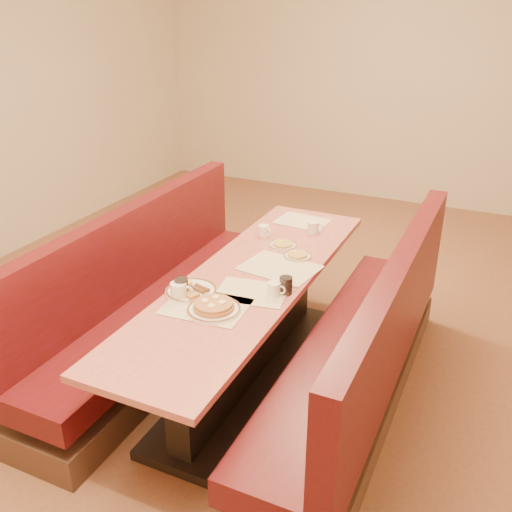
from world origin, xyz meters
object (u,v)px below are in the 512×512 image
at_px(diner_table, 250,330).
at_px(coffee_mug_b, 179,291).
at_px(booth_right, 362,360).
at_px(coffee_mug_a, 275,289).
at_px(coffee_mug_d, 264,231).
at_px(pancake_plate, 214,308).
at_px(coffee_mug_c, 314,227).
at_px(soda_tumbler_near, 182,288).
at_px(booth_left, 154,307).
at_px(eggs_plate, 190,290).
at_px(soda_tumbler_mid, 286,285).

relative_size(diner_table, coffee_mug_b, 19.52).
bearing_deg(booth_right, coffee_mug_a, -163.35).
bearing_deg(coffee_mug_d, pancake_plate, -65.41).
bearing_deg(coffee_mug_c, coffee_mug_a, -98.47).
bearing_deg(diner_table, booth_right, 0.00).
relative_size(coffee_mug_d, soda_tumbler_near, 0.97).
xyz_separation_m(booth_left, soda_tumbler_near, (0.49, -0.38, 0.44)).
bearing_deg(pancake_plate, coffee_mug_a, 53.67).
distance_m(booth_right, eggs_plate, 1.09).
height_order(booth_right, coffee_mug_b, booth_right).
distance_m(eggs_plate, coffee_mug_d, 0.95).
relative_size(eggs_plate, coffee_mug_c, 2.53).
bearing_deg(soda_tumbler_near, pancake_plate, -16.60).
bearing_deg(pancake_plate, booth_right, 32.12).
height_order(eggs_plate, soda_tumbler_near, soda_tumbler_near).
bearing_deg(soda_tumbler_near, soda_tumbler_mid, 28.31).
distance_m(diner_table, soda_tumbler_near, 0.62).
bearing_deg(booth_right, soda_tumbler_near, -158.53).
distance_m(booth_right, soda_tumbler_near, 1.14).
relative_size(diner_table, booth_right, 1.00).
distance_m(diner_table, booth_right, 0.73).
bearing_deg(soda_tumbler_mid, coffee_mug_b, -148.93).
xyz_separation_m(coffee_mug_b, coffee_mug_c, (0.36, 1.23, -0.01)).
relative_size(booth_right, coffee_mug_a, 23.55).
bearing_deg(coffee_mug_b, soda_tumbler_near, 75.92).
bearing_deg(soda_tumbler_mid, coffee_mug_a, -135.84).
bearing_deg(coffee_mug_a, soda_tumbler_near, -163.41).
xyz_separation_m(booth_left, eggs_plate, (0.51, -0.33, 0.41)).
relative_size(booth_right, soda_tumbler_near, 22.68).
relative_size(eggs_plate, soda_tumbler_mid, 2.87).
height_order(booth_left, coffee_mug_a, booth_left).
height_order(diner_table, pancake_plate, pancake_plate).
relative_size(diner_table, eggs_plate, 8.41).
height_order(pancake_plate, coffee_mug_b, coffee_mug_b).
xyz_separation_m(coffee_mug_d, soda_tumbler_near, (-0.06, -1.00, 0.01)).
distance_m(coffee_mug_d, soda_tumbler_mid, 0.86).
bearing_deg(eggs_plate, coffee_mug_c, 73.60).
bearing_deg(booth_right, coffee_mug_c, 126.86).
bearing_deg(pancake_plate, coffee_mug_b, 170.03).
distance_m(coffee_mug_a, coffee_mug_b, 0.54).
bearing_deg(booth_right, eggs_plate, -161.03).
relative_size(pancake_plate, coffee_mug_b, 2.32).
xyz_separation_m(diner_table, coffee_mug_a, (0.23, -0.15, 0.42)).
height_order(booth_left, coffee_mug_c, booth_left).
relative_size(pancake_plate, soda_tumbler_near, 2.69).
xyz_separation_m(diner_table, booth_left, (-0.73, 0.00, -0.01)).
relative_size(coffee_mug_b, coffee_mug_d, 1.20).
relative_size(eggs_plate, coffee_mug_a, 2.80).
bearing_deg(pancake_plate, coffee_mug_d, 99.82).
xyz_separation_m(booth_right, eggs_plate, (-0.95, -0.33, 0.41)).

